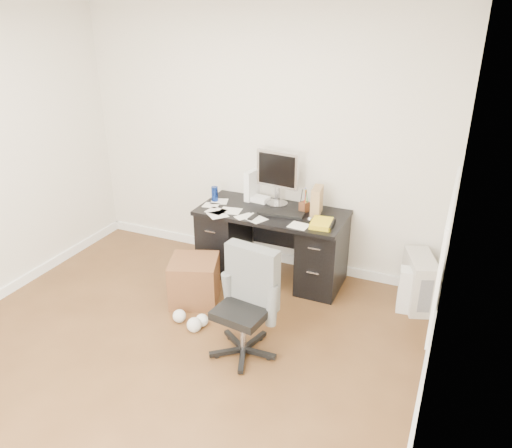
% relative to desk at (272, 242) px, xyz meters
% --- Properties ---
extents(ground, '(4.00, 4.00, 0.00)m').
position_rel_desk_xyz_m(ground, '(-0.30, -1.65, -0.40)').
color(ground, '#4D3018').
rests_on(ground, ground).
extents(room_shell, '(4.02, 4.02, 2.71)m').
position_rel_desk_xyz_m(room_shell, '(-0.27, -1.62, 1.26)').
color(room_shell, silver).
rests_on(room_shell, ground).
extents(desk, '(1.50, 0.70, 0.75)m').
position_rel_desk_xyz_m(desk, '(0.00, 0.00, 0.00)').
color(desk, black).
rests_on(desk, ground).
extents(loose_papers, '(1.10, 0.60, 0.00)m').
position_rel_desk_xyz_m(loose_papers, '(-0.20, -0.05, 0.35)').
color(loose_papers, silver).
rests_on(loose_papers, desk).
extents(lcd_monitor, '(0.49, 0.31, 0.58)m').
position_rel_desk_xyz_m(lcd_monitor, '(-0.02, 0.18, 0.64)').
color(lcd_monitor, '#B1B0B5').
rests_on(lcd_monitor, desk).
extents(keyboard, '(0.47, 0.20, 0.03)m').
position_rel_desk_xyz_m(keyboard, '(0.12, -0.05, 0.36)').
color(keyboard, black).
rests_on(keyboard, desk).
extents(computer_mouse, '(0.06, 0.06, 0.05)m').
position_rel_desk_xyz_m(computer_mouse, '(0.43, -0.11, 0.38)').
color(computer_mouse, '#B1B0B5').
rests_on(computer_mouse, desk).
extents(travel_mug, '(0.09, 0.09, 0.16)m').
position_rel_desk_xyz_m(travel_mug, '(-0.66, 0.02, 0.43)').
color(travel_mug, navy).
rests_on(travel_mug, desk).
extents(white_binder, '(0.16, 0.29, 0.32)m').
position_rel_desk_xyz_m(white_binder, '(-0.32, 0.25, 0.51)').
color(white_binder, white).
rests_on(white_binder, desk).
extents(magazine_file, '(0.15, 0.25, 0.28)m').
position_rel_desk_xyz_m(magazine_file, '(0.43, 0.11, 0.49)').
color(magazine_file, '#A3834F').
rests_on(magazine_file, desk).
extents(pen_cup, '(0.13, 0.13, 0.24)m').
position_rel_desk_xyz_m(pen_cup, '(0.30, 0.12, 0.47)').
color(pen_cup, '#502A17').
rests_on(pen_cup, desk).
extents(yellow_book, '(0.22, 0.28, 0.05)m').
position_rel_desk_xyz_m(yellow_book, '(0.57, -0.15, 0.37)').
color(yellow_book, yellow).
rests_on(yellow_book, desk).
extents(paper_remote, '(0.29, 0.27, 0.02)m').
position_rel_desk_xyz_m(paper_remote, '(-0.09, -0.24, 0.36)').
color(paper_remote, silver).
rests_on(paper_remote, desk).
extents(office_chair, '(0.59, 0.59, 0.93)m').
position_rel_desk_xyz_m(office_chair, '(0.27, -1.29, 0.06)').
color(office_chair, '#535653').
rests_on(office_chair, ground).
extents(pc_tower, '(0.39, 0.56, 0.51)m').
position_rel_desk_xyz_m(pc_tower, '(1.49, 0.04, -0.14)').
color(pc_tower, '#BBB4A9').
rests_on(pc_tower, ground).
extents(shopping_bag, '(0.35, 0.27, 0.44)m').
position_rel_desk_xyz_m(shopping_bag, '(1.49, -0.09, -0.18)').
color(shopping_bag, white).
rests_on(shopping_bag, ground).
extents(wicker_basket, '(0.57, 0.57, 0.44)m').
position_rel_desk_xyz_m(wicker_basket, '(-0.50, -0.75, -0.18)').
color(wicker_basket, '#4B2B16').
rests_on(wicker_basket, ground).
extents(desk_printer, '(0.37, 0.31, 0.22)m').
position_rel_desk_xyz_m(desk_printer, '(-0.54, 0.15, -0.29)').
color(desk_printer, '#5E5E62').
rests_on(desk_printer, ground).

